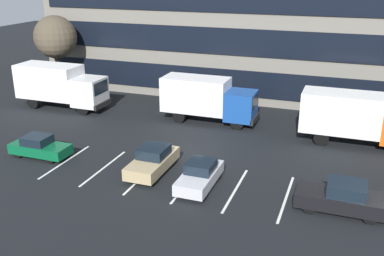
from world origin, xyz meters
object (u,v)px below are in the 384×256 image
(box_truck_blue, at_px, (207,98))
(sedan_forest, at_px, (40,147))
(box_truck_orange, at_px, (355,116))
(sedan_tan, at_px, (153,160))
(bare_tree, at_px, (55,37))
(box_truck_white, at_px, (60,84))
(sedan_black, at_px, (342,198))
(sedan_silver, at_px, (200,175))

(box_truck_blue, relative_size, sedan_forest, 1.93)
(box_truck_orange, height_order, sedan_forest, box_truck_orange)
(sedan_tan, bearing_deg, sedan_forest, -176.99)
(box_truck_orange, relative_size, bare_tree, 1.03)
(box_truck_orange, xyz_separation_m, bare_tree, (-27.12, 4.07, 3.46))
(box_truck_white, relative_size, box_truck_blue, 1.06)
(sedan_tan, relative_size, sedan_black, 0.97)
(box_truck_blue, height_order, sedan_tan, box_truck_blue)
(sedan_black, distance_m, bare_tree, 30.60)
(sedan_tan, height_order, sedan_black, sedan_black)
(sedan_forest, height_order, sedan_black, sedan_black)
(sedan_black, xyz_separation_m, bare_tree, (-26.81, 13.97, 4.72))
(sedan_forest, bearing_deg, box_truck_orange, 26.08)
(box_truck_white, distance_m, box_truck_orange, 24.29)
(box_truck_white, xyz_separation_m, sedan_forest, (5.16, -9.61, -1.44))
(sedan_tan, bearing_deg, box_truck_orange, 38.56)
(box_truck_blue, distance_m, sedan_tan, 10.08)
(sedan_silver, height_order, sedan_forest, sedan_silver)
(sedan_black, bearing_deg, box_truck_blue, 134.53)
(box_truck_orange, bearing_deg, sedan_silver, -129.13)
(box_truck_blue, bearing_deg, box_truck_white, -176.50)
(sedan_tan, xyz_separation_m, bare_tree, (-15.89, 13.02, 4.74))
(sedan_forest, relative_size, sedan_black, 0.88)
(box_truck_white, bearing_deg, sedan_black, -22.94)
(sedan_silver, relative_size, bare_tree, 0.54)
(box_truck_white, xyz_separation_m, box_truck_blue, (13.20, 0.81, -0.13))
(sedan_silver, bearing_deg, box_truck_orange, 50.87)
(box_truck_blue, bearing_deg, box_truck_orange, -5.43)
(sedan_forest, xyz_separation_m, sedan_black, (18.82, -0.53, 0.09))
(sedan_black, bearing_deg, sedan_forest, 178.37)
(box_truck_orange, height_order, sedan_silver, box_truck_orange)
(sedan_black, bearing_deg, box_truck_orange, 88.20)
(sedan_silver, relative_size, sedan_tan, 0.93)
(box_truck_orange, xyz_separation_m, sedan_silver, (-7.95, -9.77, -1.34))
(box_truck_blue, relative_size, bare_tree, 1.01)
(box_truck_white, bearing_deg, box_truck_blue, 3.50)
(box_truck_white, distance_m, sedan_forest, 11.01)
(box_truck_white, bearing_deg, bare_tree, 126.50)
(sedan_silver, height_order, sedan_black, sedan_black)
(box_truck_white, distance_m, box_truck_blue, 13.23)
(box_truck_orange, bearing_deg, box_truck_white, 179.42)
(box_truck_white, height_order, box_truck_orange, box_truck_white)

